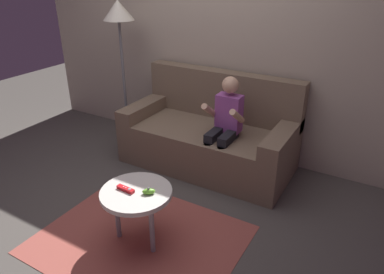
% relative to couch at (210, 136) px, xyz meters
% --- Properties ---
extents(ground_plane, '(8.72, 8.72, 0.00)m').
position_rel_couch_xyz_m(ground_plane, '(-0.23, -1.06, -0.31)').
color(ground_plane, '#4C4742').
extents(wall_back, '(4.36, 0.05, 2.50)m').
position_rel_couch_xyz_m(wall_back, '(-0.23, 0.39, 0.94)').
color(wall_back, '#B2A38E').
rests_on(wall_back, ground).
extents(couch, '(1.67, 0.80, 0.91)m').
position_rel_couch_xyz_m(couch, '(0.00, 0.00, 0.00)').
color(couch, '#75604C').
rests_on(couch, ground).
extents(person_seated_on_couch, '(0.32, 0.40, 0.97)m').
position_rel_couch_xyz_m(person_seated_on_couch, '(0.24, -0.19, 0.25)').
color(person_seated_on_couch, black).
rests_on(person_seated_on_couch, ground).
extents(coffee_table, '(0.51, 0.51, 0.44)m').
position_rel_couch_xyz_m(coffee_table, '(0.10, -1.30, 0.08)').
color(coffee_table, beige).
rests_on(coffee_table, ground).
extents(area_rug, '(1.45, 1.18, 0.01)m').
position_rel_couch_xyz_m(area_rug, '(0.10, -1.31, -0.30)').
color(area_rug, '#9E4C42').
rests_on(area_rug, ground).
extents(game_remote_red_near_edge, '(0.14, 0.04, 0.03)m').
position_rel_couch_xyz_m(game_remote_red_near_edge, '(0.03, -1.34, 0.14)').
color(game_remote_red_near_edge, red).
rests_on(game_remote_red_near_edge, coffee_table).
extents(nunchuk_lime, '(0.10, 0.09, 0.05)m').
position_rel_couch_xyz_m(nunchuk_lime, '(0.20, -1.29, 0.15)').
color(nunchuk_lime, '#72C638').
rests_on(nunchuk_lime, coffee_table).
extents(floor_lamp, '(0.32, 0.32, 1.55)m').
position_rel_couch_xyz_m(floor_lamp, '(-1.09, 0.02, 1.03)').
color(floor_lamp, black).
rests_on(floor_lamp, ground).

